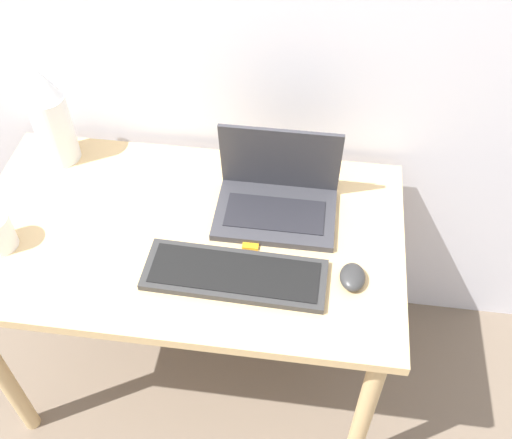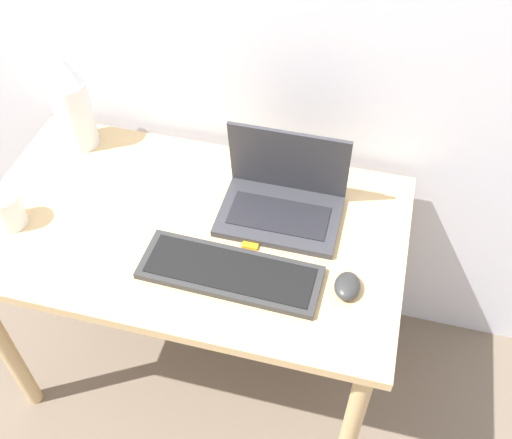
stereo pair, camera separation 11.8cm
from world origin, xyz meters
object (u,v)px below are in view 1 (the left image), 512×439
Objects in this scene: mp3_player at (252,240)px; laptop at (277,194)px; keyboard at (235,275)px; vase at (50,117)px; mouse at (352,277)px.

laptop is at bearing 67.99° from mp3_player.
keyboard is 1.49× the size of vase.
mouse is 0.95m from vase.
vase reaches higher than mp3_player.
vase is 0.68m from mp3_player.
laptop reaches higher than mp3_player.
mouse reaches higher than mp3_player.
laptop is 0.68m from vase.
laptop reaches higher than mouse.
keyboard is (-0.08, -0.25, -0.04)m from laptop.
mouse is at bearing -46.68° from laptop.
mp3_player is at bearing -112.01° from laptop.
mouse is (0.21, -0.23, -0.03)m from laptop.
mouse is 0.28m from mp3_player.
laptop is 1.05× the size of vase.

